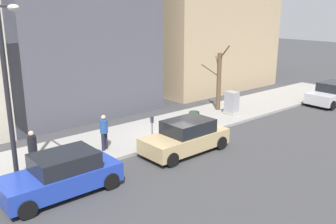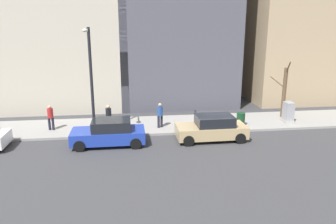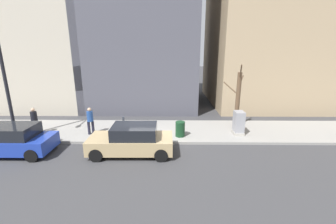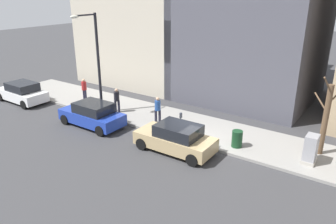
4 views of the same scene
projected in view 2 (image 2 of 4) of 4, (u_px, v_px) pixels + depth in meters
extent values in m
plane|color=#38383A|center=(218.00, 133.00, 21.14)|extent=(120.00, 120.00, 0.00)
cube|color=gray|center=(210.00, 123.00, 23.04)|extent=(4.00, 36.00, 0.15)
cube|color=tan|center=(211.00, 131.00, 19.80)|extent=(1.85, 4.22, 0.70)
cube|color=black|center=(215.00, 120.00, 19.66)|extent=(1.63, 2.22, 0.60)
cylinder|color=black|center=(189.00, 141.00, 18.85)|extent=(0.23, 0.64, 0.64)
cylinder|color=black|center=(183.00, 131.00, 20.48)|extent=(0.23, 0.64, 0.64)
cylinder|color=black|center=(240.00, 138.00, 19.26)|extent=(0.23, 0.64, 0.64)
cylinder|color=black|center=(231.00, 129.00, 20.89)|extent=(0.23, 0.64, 0.64)
cube|color=#1E389E|center=(108.00, 136.00, 18.98)|extent=(1.82, 4.21, 0.70)
cube|color=black|center=(111.00, 125.00, 18.83)|extent=(1.61, 2.21, 0.60)
cylinder|color=black|center=(79.00, 146.00, 18.04)|extent=(0.22, 0.64, 0.64)
cylinder|color=black|center=(83.00, 136.00, 19.67)|extent=(0.22, 0.64, 0.64)
cylinder|color=black|center=(136.00, 144.00, 18.43)|extent=(0.22, 0.64, 0.64)
cylinder|color=black|center=(135.00, 134.00, 20.06)|extent=(0.22, 0.64, 0.64)
cylinder|color=black|center=(3.00, 138.00, 19.26)|extent=(0.23, 0.64, 0.64)
cylinder|color=slate|center=(195.00, 122.00, 21.22)|extent=(0.07, 0.07, 1.05)
cube|color=#2D333D|center=(195.00, 112.00, 21.04)|extent=(0.14, 0.10, 0.30)
cube|color=#A8A399|center=(287.00, 121.00, 22.97)|extent=(0.83, 0.61, 0.18)
cube|color=#939399|center=(288.00, 111.00, 22.78)|extent=(0.75, 0.55, 1.25)
cylinder|color=black|center=(92.00, 82.00, 19.81)|extent=(0.18, 0.18, 6.50)
cylinder|color=black|center=(87.00, 29.00, 18.21)|extent=(1.60, 0.10, 0.10)
ellipsoid|color=beige|center=(85.00, 30.00, 17.46)|extent=(0.56, 0.32, 0.20)
cylinder|color=brown|center=(284.00, 93.00, 23.78)|extent=(0.28, 0.28, 3.64)
cylinder|color=brown|center=(288.00, 67.00, 22.82)|extent=(0.99, 0.32, 0.94)
cylinder|color=brown|center=(277.00, 82.00, 23.95)|extent=(0.80, 0.90, 0.83)
cylinder|color=brown|center=(286.00, 76.00, 23.85)|extent=(0.78, 0.54, 0.77)
cylinder|color=#14381E|center=(241.00, 119.00, 22.06)|extent=(0.56, 0.56, 0.90)
cylinder|color=#1E1E2D|center=(159.00, 122.00, 21.64)|extent=(0.16, 0.16, 0.82)
cylinder|color=#1E1E2D|center=(162.00, 121.00, 21.78)|extent=(0.16, 0.16, 0.82)
cylinder|color=#23478C|center=(160.00, 111.00, 21.52)|extent=(0.36, 0.36, 0.62)
sphere|color=tan|center=(160.00, 105.00, 21.41)|extent=(0.22, 0.22, 0.22)
cylinder|color=#1E1E2D|center=(107.00, 124.00, 21.15)|extent=(0.16, 0.16, 0.82)
cylinder|color=#1E1E2D|center=(111.00, 123.00, 21.27)|extent=(0.16, 0.16, 0.82)
cylinder|color=black|center=(108.00, 113.00, 21.02)|extent=(0.36, 0.36, 0.62)
sphere|color=tan|center=(108.00, 107.00, 20.91)|extent=(0.22, 0.22, 0.22)
cylinder|color=#1E1E2D|center=(53.00, 124.00, 21.20)|extent=(0.16, 0.16, 0.82)
cylinder|color=#1E1E2D|center=(49.00, 124.00, 21.22)|extent=(0.16, 0.16, 0.82)
cylinder|color=#A52323|center=(50.00, 113.00, 21.02)|extent=(0.36, 0.36, 0.62)
sphere|color=tan|center=(50.00, 107.00, 20.91)|extent=(0.22, 0.22, 0.22)
cube|color=#4C4C56|center=(174.00, 16.00, 28.84)|extent=(9.61, 9.61, 14.96)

